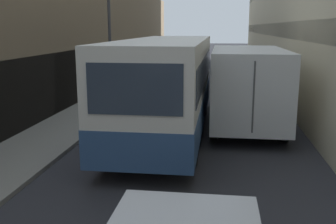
# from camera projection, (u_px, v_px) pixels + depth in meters

# --- Properties ---
(ground_plane) EXTENTS (150.00, 150.00, 0.00)m
(ground_plane) POSITION_uv_depth(u_px,v_px,m) (192.00, 122.00, 14.75)
(ground_plane) COLOR #2B2B30
(sidewalk_left) EXTENTS (2.21, 60.00, 0.11)m
(sidewalk_left) POSITION_uv_depth(u_px,v_px,m) (81.00, 117.00, 15.31)
(sidewalk_left) COLOR gray
(sidewalk_left) RESTS_ON ground_plane
(building_left_shopfront) EXTENTS (2.40, 60.00, 6.28)m
(building_left_shopfront) POSITION_uv_depth(u_px,v_px,m) (23.00, 44.00, 15.01)
(building_left_shopfront) COLOR #847056
(building_left_shopfront) RESTS_ON ground_plane
(bus) EXTENTS (2.49, 9.69, 3.11)m
(bus) POSITION_uv_depth(u_px,v_px,m) (167.00, 85.00, 12.83)
(bus) COLOR silver
(bus) RESTS_ON ground_plane
(box_truck) EXTENTS (2.38, 7.62, 2.77)m
(box_truck) POSITION_uv_depth(u_px,v_px,m) (246.00, 82.00, 14.33)
(box_truck) COLOR silver
(box_truck) RESTS_ON ground_plane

